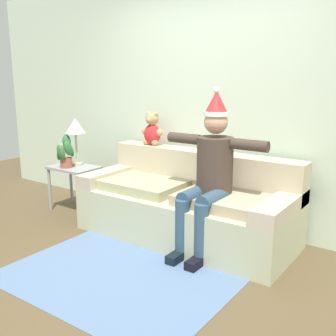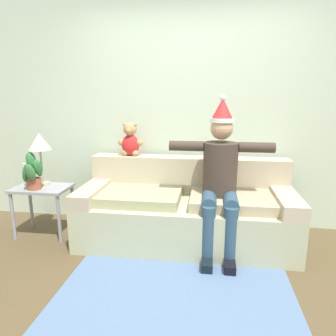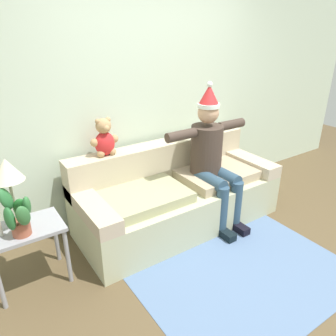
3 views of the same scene
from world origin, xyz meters
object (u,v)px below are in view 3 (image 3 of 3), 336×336
person_seated (212,155)px  side_table (26,237)px  teddy_bear (104,139)px  potted_plant (18,215)px  table_lamp (7,173)px  couch (176,194)px

person_seated → side_table: 1.94m
teddy_bear → side_table: 1.13m
person_seated → side_table: size_ratio=2.61×
teddy_bear → potted_plant: bearing=-153.1°
potted_plant → table_lamp: bearing=88.9°
teddy_bear → potted_plant: size_ratio=0.96×
side_table → potted_plant: size_ratio=1.47×
table_lamp → potted_plant: size_ratio=1.45×
table_lamp → side_table: bearing=-72.6°
teddy_bear → side_table: size_ratio=0.65×
couch → side_table: 1.58m
person_seated → teddy_bear: size_ratio=4.01×
side_table → potted_plant: (-0.03, -0.09, 0.27)m
side_table → potted_plant: potted_plant is taller
side_table → teddy_bear: bearing=23.0°
couch → person_seated: (0.34, -0.17, 0.44)m
teddy_bear → table_lamp: teddy_bear is taller
couch → teddy_bear: (-0.67, 0.28, 0.69)m
person_seated → table_lamp: size_ratio=2.66×
person_seated → side_table: (-1.91, 0.07, -0.32)m
person_seated → teddy_bear: person_seated is taller
couch → table_lamp: size_ratio=3.81×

